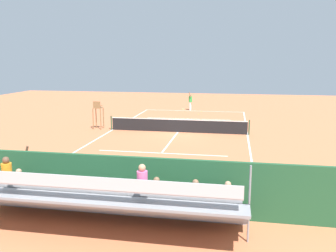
% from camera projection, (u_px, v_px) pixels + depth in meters
% --- Properties ---
extents(ground_plane, '(60.00, 60.00, 0.00)m').
position_uv_depth(ground_plane, '(178.00, 132.00, 26.39)').
color(ground_plane, '#CC7047').
extents(court_line_markings, '(10.10, 22.20, 0.01)m').
position_uv_depth(court_line_markings, '(178.00, 132.00, 26.42)').
color(court_line_markings, white).
rests_on(court_line_markings, ground).
extents(tennis_net, '(10.30, 0.10, 1.07)m').
position_uv_depth(tennis_net, '(178.00, 125.00, 26.29)').
color(tennis_net, black).
rests_on(tennis_net, ground).
extents(backdrop_wall, '(18.00, 0.16, 2.00)m').
position_uv_depth(backdrop_wall, '(117.00, 183.00, 12.67)').
color(backdrop_wall, '#235633').
rests_on(backdrop_wall, ground).
extents(bleacher_stand, '(9.06, 2.40, 2.48)m').
position_uv_depth(bleacher_stand, '(106.00, 200.00, 11.39)').
color(bleacher_stand, gray).
rests_on(bleacher_stand, ground).
extents(umpire_chair, '(0.67, 0.67, 2.14)m').
position_uv_depth(umpire_chair, '(98.00, 112.00, 27.38)').
color(umpire_chair, olive).
rests_on(umpire_chair, ground).
extents(courtside_bench, '(1.80, 0.40, 0.93)m').
position_uv_depth(courtside_bench, '(192.00, 193.00, 13.00)').
color(courtside_bench, '#234C2D').
rests_on(courtside_bench, ground).
extents(equipment_bag, '(0.90, 0.36, 0.36)m').
position_uv_depth(equipment_bag, '(136.00, 200.00, 13.31)').
color(equipment_bag, '#334C8C').
rests_on(equipment_bag, ground).
extents(tennis_player, '(0.41, 0.55, 1.93)m').
position_uv_depth(tennis_player, '(190.00, 100.00, 37.39)').
color(tennis_player, white).
rests_on(tennis_player, ground).
extents(tennis_racket, '(0.32, 0.57, 0.03)m').
position_uv_depth(tennis_racket, '(183.00, 109.00, 38.23)').
color(tennis_racket, black).
rests_on(tennis_racket, ground).
extents(tennis_ball_near, '(0.07, 0.07, 0.07)m').
position_uv_depth(tennis_ball_near, '(198.00, 114.00, 34.54)').
color(tennis_ball_near, '#CCDB33').
rests_on(tennis_ball_near, ground).
extents(tennis_ball_far, '(0.07, 0.07, 0.07)m').
position_uv_depth(tennis_ball_far, '(202.00, 111.00, 36.49)').
color(tennis_ball_far, '#CCDB33').
rests_on(tennis_ball_far, ground).
extents(line_judge, '(0.39, 0.54, 1.93)m').
position_uv_depth(line_judge, '(25.00, 170.00, 14.18)').
color(line_judge, '#232328').
rests_on(line_judge, ground).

